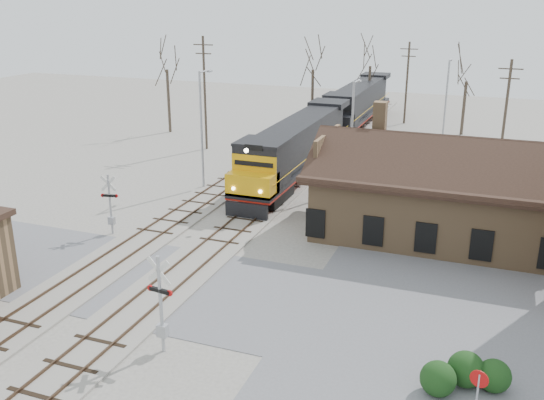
{
  "coord_description": "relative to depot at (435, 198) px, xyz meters",
  "views": [
    {
      "loc": [
        15.02,
        -24.75,
        14.35
      ],
      "look_at": [
        2.32,
        9.0,
        2.07
      ],
      "focal_mm": 40.0,
      "sensor_mm": 36.0,
      "label": 1
    }
  ],
  "objects": [
    {
      "name": "utility_pole_b",
      "position": [
        -7.16,
        34.33,
        2.46
      ],
      "size": [
        2.0,
        0.24,
        9.3
      ],
      "color": "#382D23",
      "rests_on": "ground"
    },
    {
      "name": "ground",
      "position": [
        -11.99,
        -12.0,
        -2.41
      ],
      "size": [
        140.0,
        140.0,
        0.0
      ],
      "primitive_type": "plane",
      "color": "#A7A196",
      "rests_on": "ground"
    },
    {
      "name": "tree_a",
      "position": [
        -30.5,
        20.57,
        5.45
      ],
      "size": [
        4.5,
        4.5,
        11.03
      ],
      "color": "#382D23",
      "rests_on": "ground"
    },
    {
      "name": "hedge_a",
      "position": [
        2.06,
        -16.47,
        -1.72
      ],
      "size": [
        1.36,
        1.36,
        1.36
      ],
      "primitive_type": "sphere",
      "color": "#133411",
      "rests_on": "ground"
    },
    {
      "name": "tree_d",
      "position": [
        -0.43,
        30.46,
        4.18
      ],
      "size": [
        3.78,
        3.78,
        9.26
      ],
      "color": "#382D23",
      "rests_on": "ground"
    },
    {
      "name": "parking_lot",
      "position": [
        6.01,
        -8.0,
        -2.39
      ],
      "size": [
        22.0,
        26.0,
        0.03
      ],
      "primitive_type": "cube",
      "color": "slate",
      "rests_on": "ground"
    },
    {
      "name": "utility_pole_a",
      "position": [
        -23.28,
        15.02,
        3.18
      ],
      "size": [
        2.0,
        0.24,
        10.71
      ],
      "color": "#382D23",
      "rests_on": "ground"
    },
    {
      "name": "crossbuck_far",
      "position": [
        -18.92,
        -7.02,
        -0.57
      ],
      "size": [
        1.1,
        0.33,
        3.89
      ],
      "rotation": [
        0.0,
        0.0,
        3.36
      ],
      "color": "#A5A8AD",
      "rests_on": "ground"
    },
    {
      "name": "road",
      "position": [
        -11.99,
        -12.0,
        -2.39
      ],
      "size": [
        60.0,
        9.0,
        0.03
      ],
      "primitive_type": "cube",
      "color": "slate",
      "rests_on": "ground"
    },
    {
      "name": "locomotive_lead",
      "position": [
        -11.99,
        8.53,
        0.14
      ],
      "size": [
        3.25,
        21.77,
        4.84
      ],
      "color": "black",
      "rests_on": "ground"
    },
    {
      "name": "hedge_b",
      "position": [
        3.0,
        -15.52,
        -1.7
      ],
      "size": [
        1.42,
        1.42,
        1.42
      ],
      "primitive_type": "sphere",
      "color": "#133411",
      "rests_on": "ground"
    },
    {
      "name": "track_siding",
      "position": [
        -16.49,
        3.0,
        -2.34
      ],
      "size": [
        3.4,
        90.0,
        0.24
      ],
      "color": "#A7A196",
      "rests_on": "ground"
    },
    {
      "name": "locomotive_trailing",
      "position": [
        -11.99,
        30.58,
        0.14
      ],
      "size": [
        3.25,
        21.77,
        4.58
      ],
      "color": "black",
      "rests_on": "ground"
    },
    {
      "name": "do_not_enter_sign",
      "position": [
        3.47,
        -17.77,
        -0.87
      ],
      "size": [
        0.64,
        0.23,
        2.21
      ],
      "rotation": [
        0.0,
        0.0,
        -0.29
      ],
      "color": "#A5A8AD",
      "rests_on": "ground"
    },
    {
      "name": "depot",
      "position": [
        0.0,
        0.0,
        0.0
      ],
      "size": [
        15.2,
        9.31,
        7.9
      ],
      "color": "olive",
      "rests_on": "ground"
    },
    {
      "name": "streetlight_a",
      "position": [
        -17.84,
        3.71,
        2.63
      ],
      "size": [
        0.25,
        2.04,
        9.0
      ],
      "color": "#A5A8AD",
      "rests_on": "ground"
    },
    {
      "name": "hedge_c",
      "position": [
        4.03,
        -15.48,
        -1.76
      ],
      "size": [
        1.29,
        1.29,
        1.29
      ],
      "primitive_type": "sphere",
      "color": "#133411",
      "rests_on": "ground"
    },
    {
      "name": "tree_c",
      "position": [
        -11.66,
        35.15,
        4.96
      ],
      "size": [
        4.22,
        4.22,
        10.34
      ],
      "color": "#382D23",
      "rests_on": "ground"
    },
    {
      "name": "track_main",
      "position": [
        -11.99,
        3.0,
        -2.34
      ],
      "size": [
        3.4,
        90.0,
        0.24
      ],
      "color": "#A7A196",
      "rests_on": "ground"
    },
    {
      "name": "streetlight_c",
      "position": [
        -1.92,
        25.45,
        2.29
      ],
      "size": [
        0.25,
        2.04,
        8.34
      ],
      "color": "#A5A8AD",
      "rests_on": "ground"
    },
    {
      "name": "tree_b",
      "position": [
        -16.07,
        26.49,
        5.37
      ],
      "size": [
        4.46,
        4.46,
        10.93
      ],
      "color": "#382D23",
      "rests_on": "ground"
    },
    {
      "name": "crossbuck_near",
      "position": [
        -9.11,
        -17.54,
        -0.37
      ],
      "size": [
        1.25,
        0.33,
        4.39
      ],
      "rotation": [
        0.0,
        0.0,
        -0.13
      ],
      "color": "#A5A8AD",
      "rests_on": "ground"
    },
    {
      "name": "streetlight_b",
      "position": [
        -7.05,
        7.21,
        2.29
      ],
      "size": [
        0.25,
        2.04,
        8.33
      ],
      "color": "#A5A8AD",
      "rests_on": "ground"
    },
    {
      "name": "utility_pole_c",
      "position": [
        3.64,
        18.6,
        2.42
      ],
      "size": [
        2.0,
        0.24,
        9.21
      ],
      "color": "#382D23",
      "rests_on": "ground"
    }
  ]
}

